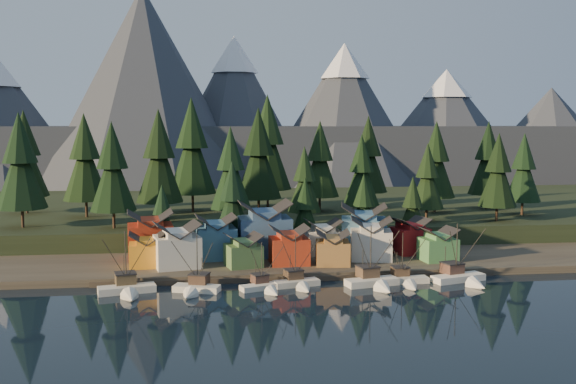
{
  "coord_description": "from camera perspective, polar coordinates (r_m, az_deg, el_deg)",
  "views": [
    {
      "loc": [
        -17.17,
        -107.4,
        30.6
      ],
      "look_at": [
        -0.29,
        30.0,
        16.08
      ],
      "focal_mm": 40.0,
      "sensor_mm": 36.0,
      "label": 1
    }
  ],
  "objects": [
    {
      "name": "tree_hill_1",
      "position": [
        178.69,
        -17.6,
        2.69
      ],
      "size": [
        11.93,
        11.93,
        27.8
      ],
      "color": "#332319",
      "rests_on": "hillside"
    },
    {
      "name": "tree_shore_3",
      "position": [
        153.01,
        6.73,
        -1.35
      ],
      "size": [
        7.6,
        7.6,
        17.7
      ],
      "color": "#332319",
      "rests_on": "shore_strip"
    },
    {
      "name": "tree_hill_4",
      "position": [
        182.59,
        -8.53,
        3.75
      ],
      "size": [
        13.89,
        13.89,
        32.36
      ],
      "color": "#332319",
      "rests_on": "hillside"
    },
    {
      "name": "boat_3",
      "position": [
        122.17,
        0.93,
        -7.48
      ],
      "size": [
        9.4,
        9.92,
        11.01
      ],
      "rotation": [
        0.0,
        0.0,
        0.23
      ],
      "color": "beige",
      "rests_on": "ground"
    },
    {
      "name": "tree_hill_16",
      "position": [
        192.45,
        -22.34,
        2.9
      ],
      "size": [
        12.36,
        12.36,
        28.79
      ],
      "color": "#332319",
      "rests_on": "hillside"
    },
    {
      "name": "tree_hill_11",
      "position": [
        167.34,
        12.27,
        1.18
      ],
      "size": [
        8.63,
        8.63,
        20.11
      ],
      "color": "#332319",
      "rests_on": "hillside"
    },
    {
      "name": "house_back_3",
      "position": [
        145.29,
        3.14,
        -3.93
      ],
      "size": [
        8.07,
        7.27,
        7.82
      ],
      "rotation": [
        0.0,
        0.0,
        0.06
      ],
      "color": "white",
      "rests_on": "shore_strip"
    },
    {
      "name": "house_back_2",
      "position": [
        143.77,
        -2.1,
        -3.12
      ],
      "size": [
        11.79,
        10.89,
        12.11
      ],
      "rotation": [
        0.0,
        0.0,
        0.04
      ],
      "color": "#314F75",
      "rests_on": "shore_strip"
    },
    {
      "name": "house_front_4",
      "position": [
        134.86,
        3.99,
        -4.88
      ],
      "size": [
        7.73,
        8.21,
        7.05
      ],
      "rotation": [
        0.0,
        0.0,
        -0.12
      ],
      "color": "olive",
      "rests_on": "shore_strip"
    },
    {
      "name": "tree_hill_14",
      "position": [
        197.19,
        17.33,
        2.66
      ],
      "size": [
        11.07,
        11.07,
        25.79
      ],
      "color": "#332319",
      "rests_on": "hillside"
    },
    {
      "name": "tree_hill_2",
      "position": [
        157.43,
        -15.34,
        1.9
      ],
      "size": [
        10.97,
        10.97,
        25.55
      ],
      "color": "#332319",
      "rests_on": "hillside"
    },
    {
      "name": "tree_hill_12",
      "position": [
        184.85,
        13.0,
        2.57
      ],
      "size": [
        11.05,
        11.05,
        25.74
      ],
      "color": "#332319",
      "rests_on": "hillside"
    },
    {
      "name": "tree_shore_0",
      "position": [
        149.22,
        -11.11,
        -2.04
      ],
      "size": [
        6.73,
        6.73,
        15.67
      ],
      "color": "#332319",
      "rests_on": "shore_strip"
    },
    {
      "name": "boat_4",
      "position": [
        123.51,
        7.72,
        -7.22
      ],
      "size": [
        10.99,
        11.59,
        12.85
      ],
      "rotation": [
        0.0,
        0.0,
        0.22
      ],
      "color": "silver",
      "rests_on": "ground"
    },
    {
      "name": "hillside",
      "position": [
        200.06,
        -2.02,
        -1.95
      ],
      "size": [
        420.0,
        100.0,
        6.0
      ],
      "primitive_type": "cube",
      "color": "black",
      "rests_on": "ground"
    },
    {
      "name": "house_back_1",
      "position": [
        141.16,
        -6.44,
        -3.89
      ],
      "size": [
        9.3,
        9.4,
        9.49
      ],
      "rotation": [
        0.0,
        0.0,
        0.11
      ],
      "color": "#3B688C",
      "rests_on": "shore_strip"
    },
    {
      "name": "mountain_ridge",
      "position": [
        321.28,
        -4.71,
        5.16
      ],
      "size": [
        560.0,
        190.0,
        90.0
      ],
      "color": "#404653",
      "rests_on": "ground"
    },
    {
      "name": "boat_5",
      "position": [
        126.48,
        10.38,
        -7.2
      ],
      "size": [
        10.16,
        11.0,
        10.78
      ],
      "rotation": [
        0.0,
        0.0,
        0.04
      ],
      "color": "beige",
      "rests_on": "ground"
    },
    {
      "name": "house_back_4",
      "position": [
        148.02,
        6.74,
        -3.13
      ],
      "size": [
        11.84,
        11.53,
        10.97
      ],
      "rotation": [
        0.0,
        0.0,
        -0.21
      ],
      "color": "#386286",
      "rests_on": "shore_strip"
    },
    {
      "name": "house_back_0",
      "position": [
        143.59,
        -12.14,
        -3.62
      ],
      "size": [
        10.67,
        10.34,
        10.41
      ],
      "rotation": [
        0.0,
        0.0,
        0.13
      ],
      "color": "maroon",
      "rests_on": "shore_strip"
    },
    {
      "name": "tree_hill_5",
      "position": [
        157.89,
        -5.11,
        1.86
      ],
      "size": [
        10.45,
        10.45,
        24.34
      ],
      "color": "#332319",
      "rests_on": "hillside"
    },
    {
      "name": "tree_shore_2",
      "position": [
        150.37,
        1.54,
        -1.59
      ],
      "size": [
        7.29,
        7.29,
        16.97
      ],
      "color": "#332319",
      "rests_on": "shore_strip"
    },
    {
      "name": "house_front_1",
      "position": [
        133.87,
        -9.83,
        -4.55
      ],
      "size": [
        10.47,
        10.2,
        9.17
      ],
      "rotation": [
        0.0,
        0.0,
        0.21
      ],
      "color": "beige",
      "rests_on": "shore_strip"
    },
    {
      "name": "tree_hill_0",
      "position": [
        165.85,
        -22.69,
        2.27
      ],
      "size": [
        11.91,
        11.91,
        27.76
      ],
      "color": "#332319",
      "rests_on": "hillside"
    },
    {
      "name": "shore_strip",
      "position": [
        151.37,
        -0.36,
        -5.39
      ],
      "size": [
        400.0,
        50.0,
        1.5
      ],
      "primitive_type": "cube",
      "color": "#322C24",
      "rests_on": "ground"
    },
    {
      "name": "tree_shore_4",
      "position": [
        156.33,
        11.0,
        -1.42
      ],
      "size": [
        7.27,
        7.27,
        16.94
      ],
      "color": "#332319",
      "rests_on": "shore_strip"
    },
    {
      "name": "house_front_3",
      "position": [
        134.91,
        0.1,
        -4.65
      ],
      "size": [
        8.17,
        7.82,
        7.99
      ],
      "rotation": [
        0.0,
        0.0,
        0.04
      ],
      "color": "#A13019",
      "rests_on": "shore_strip"
    },
    {
      "name": "tree_hill_7",
      "position": [
        157.74,
        1.47,
        0.9
      ],
      "size": [
        8.35,
        8.35,
        19.46
      ],
      "color": "#332319",
      "rests_on": "hillside"
    },
    {
      "name": "boat_2",
      "position": [
        119.97,
        -2.03,
        -7.9
      ],
      "size": [
        9.29,
        9.66,
        9.85
      ],
      "rotation": [
        0.0,
        0.0,
        0.34
      ],
      "color": "silver",
      "rests_on": "ground"
    },
    {
      "name": "tree_hill_13",
      "position": [
        172.2,
        18.17,
        1.62
      ],
      "size": [
        9.73,
        9.73,
        22.66
      ],
      "color": "#332319",
      "rests_on": "hillside"
    },
    {
      "name": "house_front_5",
      "position": [
        140.45,
        7.4,
        -4.04
      ],
      "size": [
        9.95,
        9.33,
        9.06
      ],
      "rotation": [
        0.0,
        0.0,
        -0.19
      ],
      "color": "beige",
      "rests_on": "shore_strip"
    },
    {
      "name": "tree_hill_15",
      "position": [
        190.28,
        -1.83,
        4.11
      ],
      "size": [
        14.43,
        14.43,
        33.61
      ],
      "color": "#332319",
      "rests_on": "hillside"
    },
    {
      "name": "house_front_2",
      "position": [
        132.94,
        -4.0,
        -5.12
      ],
      "size": [
        8.3,
        8.34,
        6.72
      ],
      "rotation": [
        0.0,
        0.0,
        0.24
      ],
      "color": "#476C3A",
      "rests_on": "shore_strip"
    },
    {
      "name": "house_back_5",
      "position": [
        148.53,
        10.79,
        -3.75
      ],
      "size": [
        8.63,
        8.69,
        8.11
      ],
      "rotation": [
        0.0,
        0.0,
        0.22
      ],
      "color": "maroon",
      "rests_on": "shore_strip"
    },
    {
      "name": "house_front_0",
      "position": [
        135.74,
        -12.44,
        -4.94
      ],
      "size": [
        7.64,
        7.29,
        7.06
      ],
      "rotation": [
        0.0,
        0.0,
        0.09
      ],
      "color": "orange",
      "rests_on": "shore_strip"
    },
    {
      "name": "ground",
      "position": [
        112.99,
        2.03,
        -9.73
      ],
      "size": [
        500.0,
        500.0,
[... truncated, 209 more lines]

